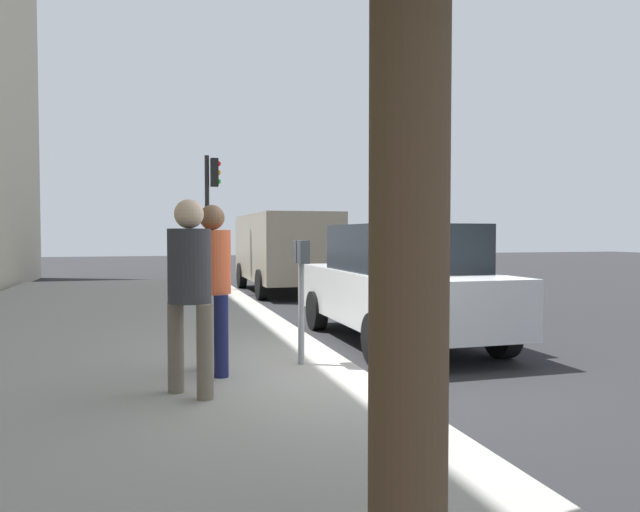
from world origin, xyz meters
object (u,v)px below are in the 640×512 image
Objects in this scene: parking_meter at (301,275)px; traffic_signal at (211,199)px; pedestrian_bystander at (190,280)px; parked_sedan_near at (399,283)px; pedestrian_at_meter at (212,274)px; parked_van_far at (284,248)px.

parking_meter is 0.39× the size of traffic_signal.
parking_meter is at bearing -0.81° from pedestrian_bystander.
parked_sedan_near is at bearing -49.19° from parking_meter.
parked_sedan_near is 8.41m from traffic_signal.
parked_van_far reaches higher than pedestrian_at_meter.
parked_sedan_near is 7.96m from parked_van_far.
parking_meter is at bearing 168.64° from parked_van_far.
parked_van_far is 1.45× the size of traffic_signal.
parked_van_far is at bearing -0.00° from parked_sedan_near.
traffic_signal reaches higher than pedestrian_bystander.
pedestrian_bystander is 0.34× the size of parked_van_far.
pedestrian_bystander reaches higher than parking_meter.
pedestrian_at_meter reaches higher than parking_meter.
parked_sedan_near is 0.85× the size of parked_van_far.
parking_meter is 9.82m from parked_van_far.
parking_meter is at bearing -10.57° from pedestrian_at_meter.
parking_meter is 0.32× the size of parked_sedan_near.
traffic_signal is (7.99, 2.01, 1.68)m from parked_sedan_near.
pedestrian_bystander is at bearing 173.47° from traffic_signal.
pedestrian_at_meter is (-0.18, 1.01, 0.04)m from parking_meter.
pedestrian_bystander reaches higher than pedestrian_at_meter.
parked_van_far is at bearing -91.17° from traffic_signal.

